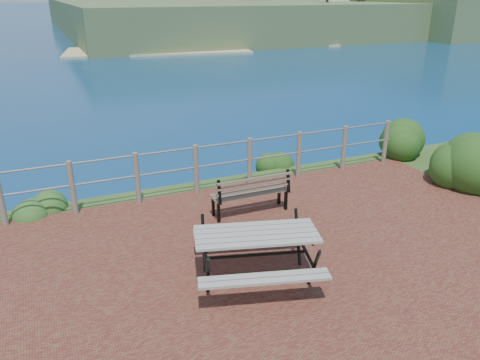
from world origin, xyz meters
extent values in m
cube|color=maroon|center=(0.00, 0.00, 0.00)|extent=(10.00, 7.00, 0.12)
plane|color=#135774|center=(0.00, 200.00, 0.00)|extent=(1200.00, 1200.00, 0.00)
cylinder|color=#6B5B4C|center=(-3.45, 3.35, 0.52)|extent=(0.10, 0.10, 1.00)
cylinder|color=#6B5B4C|center=(-2.30, 3.35, 0.52)|extent=(0.10, 0.10, 1.00)
cylinder|color=#6B5B4C|center=(-1.15, 3.35, 0.52)|extent=(0.10, 0.10, 1.00)
cylinder|color=#6B5B4C|center=(0.00, 3.35, 0.52)|extent=(0.10, 0.10, 1.00)
cylinder|color=#6B5B4C|center=(1.15, 3.35, 0.52)|extent=(0.10, 0.10, 1.00)
cylinder|color=#6B5B4C|center=(2.30, 3.35, 0.52)|extent=(0.10, 0.10, 1.00)
cylinder|color=#6B5B4C|center=(3.45, 3.35, 0.52)|extent=(0.10, 0.10, 1.00)
cylinder|color=#6B5B4C|center=(4.60, 3.35, 0.52)|extent=(0.10, 0.10, 1.00)
cylinder|color=slate|center=(0.00, 3.35, 0.97)|extent=(9.40, 0.04, 0.04)
cylinder|color=slate|center=(0.00, 3.35, 0.57)|extent=(9.40, 0.04, 0.04)
cube|color=#4E6532|center=(140.00, 210.00, -6.00)|extent=(260.00, 180.00, 12.00)
cube|color=#C6B787|center=(130.00, 125.00, -11.75)|extent=(209.53, 114.73, 0.50)
cube|color=gray|center=(-0.18, 0.22, 0.70)|extent=(1.79, 1.11, 0.04)
cube|color=gray|center=(-0.18, 0.22, 0.43)|extent=(1.67, 0.68, 0.04)
cube|color=gray|center=(-0.18, 0.22, 0.43)|extent=(1.67, 0.68, 0.04)
cylinder|color=black|center=(-0.18, 0.22, 0.38)|extent=(1.39, 0.43, 0.04)
cube|color=brown|center=(0.61, 2.14, 0.41)|extent=(1.42, 0.36, 0.03)
cube|color=brown|center=(0.61, 2.14, 0.66)|extent=(1.42, 0.11, 0.32)
cube|color=black|center=(0.61, 2.14, 0.22)|extent=(0.04, 0.05, 0.39)
cube|color=black|center=(0.61, 2.14, 0.22)|extent=(0.04, 0.05, 0.39)
cube|color=black|center=(0.61, 2.14, 0.22)|extent=(0.04, 0.05, 0.39)
cube|color=black|center=(0.61, 2.14, 0.22)|extent=(0.04, 0.05, 0.39)
ellipsoid|color=#1C4314|center=(5.48, 1.82, 0.00)|extent=(1.46, 1.46, 2.07)
ellipsoid|color=#1C4314|center=(5.09, 3.66, 0.00)|extent=(1.05, 1.05, 1.50)
ellipsoid|color=#235620|center=(-2.90, 3.79, 0.00)|extent=(0.72, 0.72, 0.45)
ellipsoid|color=#1C4314|center=(2.32, 4.31, 0.00)|extent=(0.69, 0.69, 0.39)
camera|label=1|loc=(-2.59, -4.81, 3.75)|focal=35.00mm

